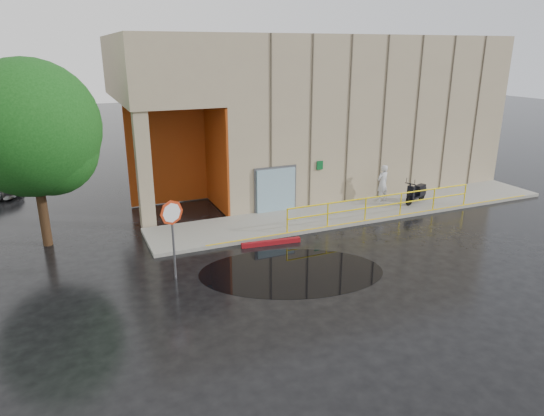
{
  "coord_description": "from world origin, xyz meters",
  "views": [
    {
      "loc": [
        -8.49,
        -13.78,
        7.36
      ],
      "look_at": [
        -1.25,
        3.0,
        1.34
      ],
      "focal_mm": 32.0,
      "sensor_mm": 36.0,
      "label": 1
    }
  ],
  "objects_px": {
    "stop_sign": "(172,223)",
    "red_curb": "(271,243)",
    "tree_near": "(35,134)",
    "person": "(383,183)",
    "scooter": "(417,188)"
  },
  "relations": [
    {
      "from": "person",
      "to": "scooter",
      "type": "relative_size",
      "value": 1.04
    },
    {
      "from": "person",
      "to": "red_curb",
      "type": "bearing_deg",
      "value": 9.19
    },
    {
      "from": "stop_sign",
      "to": "red_curb",
      "type": "distance_m",
      "value": 4.78
    },
    {
      "from": "red_curb",
      "to": "stop_sign",
      "type": "bearing_deg",
      "value": -160.12
    },
    {
      "from": "stop_sign",
      "to": "red_curb",
      "type": "bearing_deg",
      "value": 22.57
    },
    {
      "from": "stop_sign",
      "to": "red_curb",
      "type": "xyz_separation_m",
      "value": [
        4.12,
        1.49,
        -1.92
      ]
    },
    {
      "from": "person",
      "to": "scooter",
      "type": "bearing_deg",
      "value": 136.95
    },
    {
      "from": "tree_near",
      "to": "stop_sign",
      "type": "bearing_deg",
      "value": -52.11
    },
    {
      "from": "scooter",
      "to": "person",
      "type": "bearing_deg",
      "value": 126.57
    },
    {
      "from": "red_curb",
      "to": "tree_near",
      "type": "bearing_deg",
      "value": 156.67
    },
    {
      "from": "red_curb",
      "to": "tree_near",
      "type": "relative_size",
      "value": 0.34
    },
    {
      "from": "person",
      "to": "stop_sign",
      "type": "distance_m",
      "value": 12.04
    },
    {
      "from": "scooter",
      "to": "tree_near",
      "type": "height_order",
      "value": "tree_near"
    },
    {
      "from": "scooter",
      "to": "red_curb",
      "type": "distance_m",
      "value": 8.77
    },
    {
      "from": "person",
      "to": "red_curb",
      "type": "distance_m",
      "value": 7.68
    }
  ]
}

